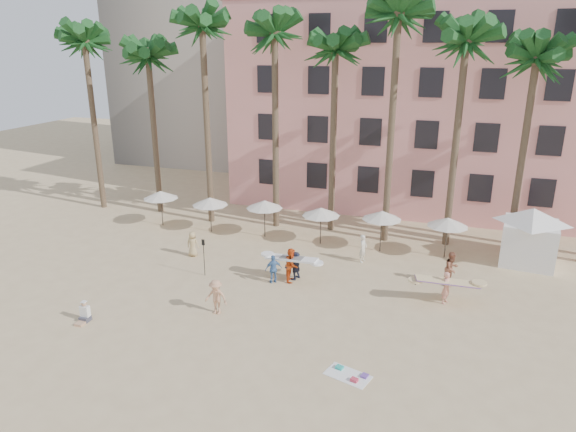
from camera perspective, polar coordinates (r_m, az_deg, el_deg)
The scene contains 11 objects.
ground at distance 23.57m, azimuth -1.76°, elevation -14.05°, with size 120.00×120.00×0.00m, color #D1B789.
pink_hotel at distance 44.93m, azimuth 18.43°, elevation 11.61°, with size 35.00×14.00×16.00m, color pink.
palm_row at distance 34.26m, azimuth 7.74°, elevation 18.83°, with size 44.40×5.40×16.30m.
umbrella_row at distance 34.28m, azimuth 0.45°, elevation 0.93°, with size 22.50×2.70×2.73m.
cabana at distance 34.03m, azimuth 25.34°, elevation -1.52°, with size 5.00×5.00×3.50m.
beach_towel at distance 21.79m, azimuth 6.83°, elevation -17.12°, with size 2.02×1.49×0.14m.
carrier_yellow at distance 27.67m, azimuth 17.23°, elevation -7.39°, with size 3.27×1.39×1.73m.
carrier_white at distance 28.81m, azimuth 0.40°, elevation -5.35°, with size 3.07×1.09×1.95m.
beachgoers at distance 28.54m, azimuth 1.79°, elevation -5.93°, with size 16.53×9.29×1.92m.
paddle at distance 29.70m, azimuth -9.35°, elevation -4.05°, with size 0.18×0.04×2.23m.
seated_man at distance 26.94m, azimuth -21.69°, elevation -10.15°, with size 0.45×0.79×1.03m.
Camera 1 is at (6.75, -18.69, 12.68)m, focal length 32.00 mm.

